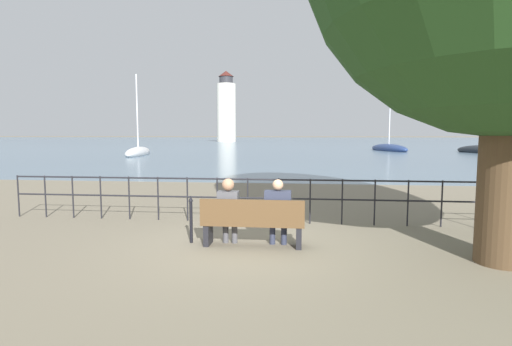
% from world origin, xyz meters
% --- Properties ---
extents(ground_plane, '(1000.00, 1000.00, 0.00)m').
position_xyz_m(ground_plane, '(0.00, 0.00, 0.00)').
color(ground_plane, '#7A705B').
extents(harbor_water, '(600.00, 300.00, 0.01)m').
position_xyz_m(harbor_water, '(0.00, 159.58, 0.00)').
color(harbor_water, slate).
rests_on(harbor_water, ground_plane).
extents(park_bench, '(1.90, 0.45, 0.90)m').
position_xyz_m(park_bench, '(0.00, -0.06, 0.44)').
color(park_bench, brown).
rests_on(park_bench, ground_plane).
extents(seated_person_left, '(0.39, 0.35, 1.26)m').
position_xyz_m(seated_person_left, '(-0.46, 0.01, 0.69)').
color(seated_person_left, '#4C4C51').
rests_on(seated_person_left, ground_plane).
extents(seated_person_right, '(0.48, 0.35, 1.25)m').
position_xyz_m(seated_person_right, '(0.46, 0.01, 0.69)').
color(seated_person_right, '#2D3347').
rests_on(seated_person_right, ground_plane).
extents(promenade_railing, '(12.42, 0.04, 1.05)m').
position_xyz_m(promenade_railing, '(0.00, 1.99, 0.69)').
color(promenade_railing, black).
rests_on(promenade_railing, ground_plane).
extents(closed_umbrella, '(0.09, 0.09, 0.91)m').
position_xyz_m(closed_umbrella, '(-1.20, 0.08, 0.51)').
color(closed_umbrella, black).
rests_on(closed_umbrella, ground_plane).
extents(sailboat_0, '(4.22, 9.16, 12.99)m').
position_xyz_m(sailboat_0, '(12.04, 45.45, 0.32)').
color(sailboat_0, navy).
rests_on(sailboat_0, ground_plane).
extents(sailboat_1, '(3.21, 8.91, 8.39)m').
position_xyz_m(sailboat_1, '(-15.40, 31.31, 0.28)').
color(sailboat_1, white).
rests_on(sailboat_1, ground_plane).
extents(sailboat_2, '(5.40, 8.66, 12.69)m').
position_xyz_m(sailboat_2, '(21.46, 39.75, 0.31)').
color(sailboat_2, black).
rests_on(sailboat_2, ground_plane).
extents(harbor_lighthouse, '(5.53, 5.53, 20.37)m').
position_xyz_m(harbor_lighthouse, '(-20.84, 108.17, 9.47)').
color(harbor_lighthouse, silver).
rests_on(harbor_lighthouse, ground_plane).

